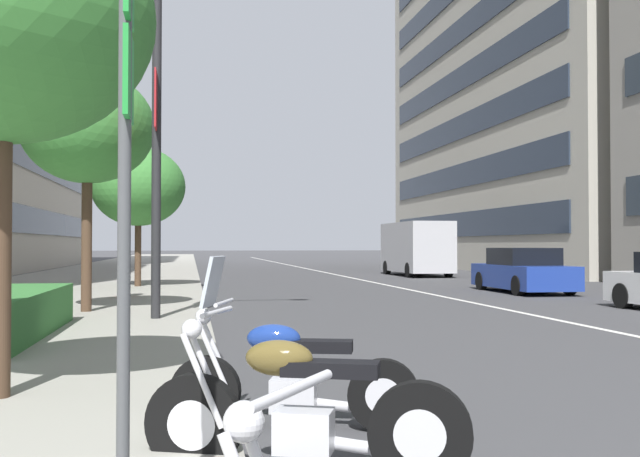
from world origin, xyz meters
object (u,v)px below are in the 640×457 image
at_px(car_following_behind, 523,272).
at_px(street_tree_far_plaza, 138,187).
at_px(street_tree_near_plaza_corner, 1,16).
at_px(delivery_van_ahead, 416,247).
at_px(parking_sign_by_curb, 126,159).
at_px(motorcycle_by_sign_pole, 301,414).
at_px(pedestrian_on_plaza, 126,268).
at_px(street_tree_by_lamp_post, 87,128).
at_px(motorcycle_under_tarp, 288,378).
at_px(street_lamp_with_banners, 176,73).

xyz_separation_m(car_following_behind, street_tree_far_plaza, (3.12, 12.51, 2.87)).
bearing_deg(street_tree_near_plaza_corner, delivery_van_ahead, -24.73).
height_order(parking_sign_by_curb, street_tree_far_plaza, street_tree_far_plaza).
xyz_separation_m(car_following_behind, parking_sign_by_curb, (-18.92, 11.02, 1.28)).
height_order(motorcycle_by_sign_pole, pedestrian_on_plaza, pedestrian_on_plaza).
xyz_separation_m(motorcycle_by_sign_pole, street_tree_near_plaza_corner, (2.34, 2.47, 3.26)).
bearing_deg(pedestrian_on_plaza, street_tree_near_plaza_corner, -95.41).
distance_m(street_tree_by_lamp_post, street_tree_far_plaza, 9.46).
bearing_deg(motorcycle_by_sign_pole, street_tree_near_plaza_corner, -23.19).
bearing_deg(delivery_van_ahead, motorcycle_under_tarp, 160.21).
bearing_deg(motorcycle_by_sign_pole, street_tree_far_plaza, -62.81).
relative_size(motorcycle_by_sign_pole, street_tree_by_lamp_post, 0.41).
xyz_separation_m(motorcycle_by_sign_pole, street_tree_by_lamp_post, (11.20, 2.90, 3.61)).
xyz_separation_m(motorcycle_by_sign_pole, street_lamp_with_banners, (9.46, 1.03, 4.45)).
height_order(car_following_behind, street_tree_near_plaza_corner, street_tree_near_plaza_corner).
bearing_deg(delivery_van_ahead, street_lamp_with_banners, 151.10).
distance_m(car_following_behind, street_tree_by_lamp_post, 14.76).
distance_m(parking_sign_by_curb, street_tree_near_plaza_corner, 4.37).
xyz_separation_m(motorcycle_under_tarp, street_tree_near_plaza_corner, (1.01, 2.57, 3.26)).
relative_size(delivery_van_ahead, parking_sign_by_curb, 2.02).
bearing_deg(motorcycle_under_tarp, delivery_van_ahead, -93.63).
xyz_separation_m(delivery_van_ahead, street_tree_by_lamp_post, (-19.21, 13.35, 2.61)).
bearing_deg(parking_sign_by_curb, pedestrian_on_plaza, 4.90).
relative_size(motorcycle_under_tarp, parking_sign_by_curb, 0.72).
relative_size(delivery_van_ahead, street_lamp_with_banners, 0.74).
xyz_separation_m(motorcycle_by_sign_pole, car_following_behind, (17.52, -10.01, 0.24)).
height_order(car_following_behind, street_tree_far_plaza, street_tree_far_plaza).
bearing_deg(street_tree_by_lamp_post, car_following_behind, -63.92).
bearing_deg(parking_sign_by_curb, car_following_behind, -30.23).
height_order(street_tree_near_plaza_corner, street_tree_far_plaza, street_tree_near_plaza_corner).
height_order(car_following_behind, street_lamp_with_banners, street_lamp_with_banners).
bearing_deg(street_tree_far_plaza, car_following_behind, -103.99).
bearing_deg(street_tree_by_lamp_post, pedestrian_on_plaza, -5.57).
relative_size(motorcycle_under_tarp, car_following_behind, 0.45).
height_order(delivery_van_ahead, street_lamp_with_banners, street_lamp_with_banners).
height_order(motorcycle_by_sign_pole, parking_sign_by_curb, parking_sign_by_curb).
relative_size(car_following_behind, street_tree_far_plaza, 0.96).
relative_size(car_following_behind, parking_sign_by_curb, 1.58).
height_order(car_following_behind, pedestrian_on_plaza, pedestrian_on_plaza).
relative_size(motorcycle_under_tarp, delivery_van_ahead, 0.36).
height_order(motorcycle_by_sign_pole, street_tree_by_lamp_post, street_tree_by_lamp_post).
distance_m(delivery_van_ahead, street_tree_by_lamp_post, 23.54).
bearing_deg(pedestrian_on_plaza, motorcycle_under_tarp, -85.20).
relative_size(motorcycle_by_sign_pole, parking_sign_by_curb, 0.73).
distance_m(parking_sign_by_curb, street_tree_by_lamp_post, 12.91).
distance_m(motorcycle_under_tarp, pedestrian_on_plaza, 14.48).
distance_m(parking_sign_by_curb, street_lamp_with_banners, 11.25).
bearing_deg(street_tree_far_plaza, motorcycle_under_tarp, -172.35).
xyz_separation_m(motorcycle_under_tarp, parking_sign_by_curb, (-2.72, 1.11, 1.52)).
xyz_separation_m(motorcycle_by_sign_pole, motorcycle_under_tarp, (1.33, -0.09, 0.00)).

